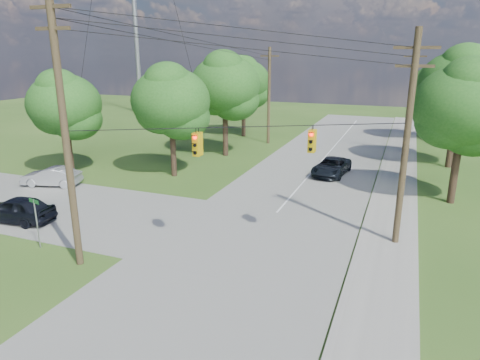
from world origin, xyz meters
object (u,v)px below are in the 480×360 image
at_px(pole_sw, 65,130).
at_px(car_cross_dark, 17,209).
at_px(pole_north_e, 410,100).
at_px(pole_ne, 407,138).
at_px(car_main_north, 332,167).
at_px(pole_north_w, 269,95).
at_px(car_cross_silver, 51,177).

relative_size(pole_sw, car_cross_dark, 2.70).
distance_m(pole_sw, pole_north_e, 32.55).
relative_size(pole_sw, pole_ne, 1.14).
relative_size(car_cross_dark, car_main_north, 0.92).
bearing_deg(pole_ne, pole_north_w, 122.29).
distance_m(pole_north_e, pole_north_w, 13.90).
distance_m(pole_north_w, car_cross_silver, 23.38).
bearing_deg(pole_north_e, car_cross_dark, -127.19).
xyz_separation_m(pole_sw, pole_ne, (13.50, 7.60, -0.76)).
height_order(pole_north_w, car_main_north, pole_north_w).
bearing_deg(pole_sw, pole_ne, 29.38).
distance_m(pole_ne, pole_north_w, 26.03).
relative_size(pole_sw, car_cross_silver, 2.87).
bearing_deg(car_main_north, pole_ne, -59.55).
relative_size(pole_ne, pole_north_e, 1.05).
relative_size(pole_sw, pole_north_e, 1.20).
height_order(car_cross_dark, car_main_north, car_cross_dark).
bearing_deg(pole_sw, car_cross_dark, 158.13).
bearing_deg(pole_north_w, car_main_north, -50.01).
xyz_separation_m(pole_north_w, car_cross_silver, (-9.94, -20.70, -4.41)).
bearing_deg(car_cross_silver, pole_ne, 71.20).
distance_m(pole_north_e, car_main_north, 12.36).
distance_m(pole_ne, car_cross_silver, 24.35).
distance_m(pole_sw, car_cross_silver, 14.71).
height_order(pole_ne, car_main_north, pole_ne).
xyz_separation_m(pole_sw, pole_north_e, (13.50, 29.60, -1.10)).
height_order(pole_sw, pole_ne, pole_sw).
bearing_deg(pole_north_w, car_cross_dark, -103.55).
xyz_separation_m(car_cross_dark, car_main_north, (15.07, 16.59, -0.09)).
relative_size(pole_north_w, car_cross_silver, 2.39).
bearing_deg(car_cross_silver, car_cross_dark, 13.79).
relative_size(pole_north_w, car_main_north, 2.06).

